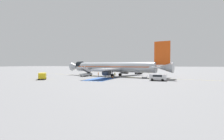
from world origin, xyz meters
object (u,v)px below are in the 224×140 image
ground_crew_0 (105,74)px  ground_crew_2 (98,74)px  service_van_1 (158,77)px  service_van_0 (43,75)px  traffic_cone_0 (112,77)px  ground_crew_1 (115,75)px  boarding_stairs_forward (86,74)px  airliner (114,67)px  fuel_tanker (139,70)px  baggage_cart (145,77)px

ground_crew_0 → ground_crew_2: ground_crew_0 is taller
service_van_1 → service_van_0: bearing=105.3°
traffic_cone_0 → ground_crew_0: bearing=163.1°
ground_crew_0 → ground_crew_1: 3.30m
boarding_stairs_forward → ground_crew_1: boarding_stairs_forward is taller
airliner → traffic_cone_0: airliner is taller
fuel_tanker → traffic_cone_0: (-4.43, -27.31, -1.40)m
fuel_tanker → ground_crew_2: size_ratio=6.33×
airliner → service_van_1: bearing=-114.4°
fuel_tanker → baggage_cart: 26.69m
ground_crew_2 → fuel_tanker: bearing=-53.7°
ground_crew_2 → traffic_cone_0: (5.46, -1.15, -0.65)m
fuel_tanker → service_van_1: 34.97m
boarding_stairs_forward → service_van_0: 17.00m
baggage_cart → ground_crew_0: ground_crew_0 is taller
service_van_0 → ground_crew_1: (18.74, 12.50, -0.19)m
ground_crew_2 → service_van_0: bearing=101.1°
boarding_stairs_forward → ground_crew_1: bearing=-1.2°
fuel_tanker → service_van_1: bearing=-75.2°
airliner → fuel_tanker: 21.80m
fuel_tanker → ground_crew_0: (-7.26, -26.44, -0.66)m
airliner → baggage_cart: (11.61, -5.02, -3.15)m
service_van_1 → baggage_cart: bearing=37.2°
fuel_tanker → ground_crew_2: (-9.88, -26.16, -0.75)m
airliner → fuel_tanker: (5.73, 20.97, -1.66)m
service_van_1 → ground_crew_2: service_van_1 is taller
fuel_tanker → service_van_1: size_ratio=2.40×
fuel_tanker → ground_crew_0: bearing=-107.7°
airliner → ground_crew_2: (-4.15, -5.19, -2.42)m
fuel_tanker → ground_crew_2: fuel_tanker is taller
baggage_cart → boarding_stairs_forward: bearing=-9.5°
service_van_0 → service_van_1: bearing=-27.5°
fuel_tanker → service_van_0: 44.78m
ground_crew_0 → baggage_cart: bearing=102.5°
service_van_0 → traffic_cone_0: (18.30, 11.28, -0.79)m
boarding_stairs_forward → ground_crew_2: size_ratio=3.23×
service_van_0 → baggage_cart: size_ratio=2.16×
fuel_tanker → baggage_cart: bearing=-79.6°
ground_crew_0 → ground_crew_1: ground_crew_0 is taller
ground_crew_1 → ground_crew_0: bearing=47.6°
service_van_0 → ground_crew_0: bearing=1.7°
airliner → ground_crew_0: size_ratio=22.28×
service_van_1 → ground_crew_2: bearing=76.6°
boarding_stairs_forward → service_van_0: bearing=-99.5°
ground_crew_0 → traffic_cone_0: ground_crew_0 is taller
fuel_tanker → ground_crew_2: 27.97m
baggage_cart → traffic_cone_0: (-10.30, -1.32, 0.08)m
ground_crew_1 → ground_crew_2: 5.90m
baggage_cart → ground_crew_1: 9.88m
ground_crew_1 → traffic_cone_0: (-0.44, -1.23, -0.60)m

